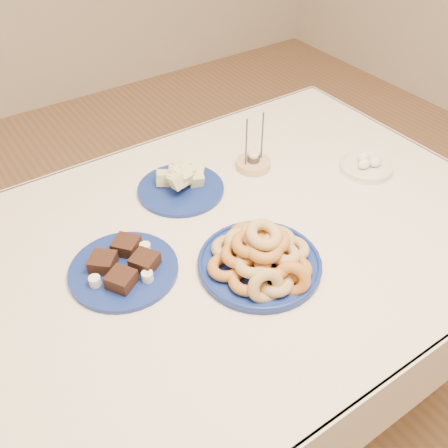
{
  "coord_description": "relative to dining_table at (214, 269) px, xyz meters",
  "views": [
    {
      "loc": [
        -0.53,
        -0.82,
        1.66
      ],
      "look_at": [
        0.0,
        -0.05,
        0.85
      ],
      "focal_mm": 40.0,
      "sensor_mm": 36.0,
      "label": 1
    }
  ],
  "objects": [
    {
      "name": "brownie_plate",
      "position": [
        -0.24,
        0.04,
        0.12
      ],
      "size": [
        0.37,
        0.37,
        0.05
      ],
      "rotation": [
        0.0,
        0.0,
        0.43
      ],
      "color": "navy",
      "rests_on": "dining_table"
    },
    {
      "name": "candle_holder",
      "position": [
        0.3,
        0.22,
        0.12
      ],
      "size": [
        0.12,
        0.12,
        0.19
      ],
      "rotation": [
        0.0,
        0.0,
        0.06
      ],
      "color": "tan",
      "rests_on": "dining_table"
    },
    {
      "name": "egg_bowl",
      "position": [
        0.58,
        0.01,
        0.12
      ],
      "size": [
        0.18,
        0.18,
        0.05
      ],
      "rotation": [
        0.0,
        0.0,
        -0.09
      ],
      "color": "silver",
      "rests_on": "dining_table"
    },
    {
      "name": "dining_table",
      "position": [
        0.0,
        0.0,
        0.0
      ],
      "size": [
        1.71,
        1.11,
        0.75
      ],
      "color": "brown",
      "rests_on": "ground"
    },
    {
      "name": "donut_platter",
      "position": [
        0.05,
        -0.15,
        0.14
      ],
      "size": [
        0.41,
        0.41,
        0.14
      ],
      "rotation": [
        0.0,
        0.0,
        -0.39
      ],
      "color": "navy",
      "rests_on": "dining_table"
    },
    {
      "name": "ground",
      "position": [
        0.0,
        0.0,
        -0.64
      ],
      "size": [
        5.0,
        5.0,
        0.0
      ],
      "primitive_type": "plane",
      "color": "brown",
      "rests_on": "ground"
    },
    {
      "name": "melon_plate",
      "position": [
        0.05,
        0.25,
        0.14
      ],
      "size": [
        0.31,
        0.31,
        0.09
      ],
      "rotation": [
        0.0,
        0.0,
        -0.19
      ],
      "color": "navy",
      "rests_on": "dining_table"
    }
  ]
}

